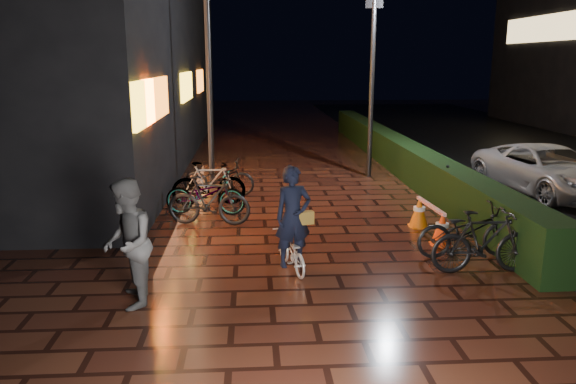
{
  "coord_description": "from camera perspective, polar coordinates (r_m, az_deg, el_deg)",
  "views": [
    {
      "loc": [
        -1.36,
        -9.65,
        3.42
      ],
      "look_at": [
        -0.73,
        0.2,
        1.1
      ],
      "focal_mm": 35.0,
      "sensor_mm": 36.0,
      "label": 1
    }
  ],
  "objects": [
    {
      "name": "lamp_post_sf",
      "position": [
        15.74,
        -8.05,
        12.14
      ],
      "size": [
        0.54,
        0.15,
        5.74
      ],
      "color": "black",
      "rests_on": "ground"
    },
    {
      "name": "traffic_barrier",
      "position": [
        11.53,
        14.22,
        -2.76
      ],
      "size": [
        0.49,
        1.61,
        0.65
      ],
      "color": "#FF420D",
      "rests_on": "ground"
    },
    {
      "name": "ground",
      "position": [
        10.32,
        4.12,
        -6.15
      ],
      "size": [
        80.0,
        80.0,
        0.0
      ],
      "primitive_type": "plane",
      "color": "#381911",
      "rests_on": "ground"
    },
    {
      "name": "storefront_block",
      "position": [
        22.68,
        -25.62,
        14.71
      ],
      "size": [
        12.09,
        22.0,
        9.0
      ],
      "color": "black",
      "rests_on": "ground"
    },
    {
      "name": "parked_bikes_storefront",
      "position": [
        13.28,
        -7.84,
        0.42
      ],
      "size": [
        2.1,
        3.47,
        1.06
      ],
      "color": "black",
      "rests_on": "ground"
    },
    {
      "name": "parked_bikes_hedge",
      "position": [
        10.11,
        18.44,
        -4.23
      ],
      "size": [
        1.86,
        1.39,
        1.06
      ],
      "color": "black",
      "rests_on": "ground"
    },
    {
      "name": "hedge",
      "position": [
        18.48,
        10.98,
        3.9
      ],
      "size": [
        0.7,
        20.0,
        1.0
      ],
      "primitive_type": "cube",
      "color": "black",
      "rests_on": "ground"
    },
    {
      "name": "lamp_post_hedge",
      "position": [
        16.82,
        8.52,
        11.19
      ],
      "size": [
        0.49,
        0.24,
        5.21
      ],
      "color": "black",
      "rests_on": "ground"
    },
    {
      "name": "van",
      "position": [
        16.14,
        24.89,
        2.05
      ],
      "size": [
        2.76,
        4.79,
        1.25
      ],
      "primitive_type": "imported",
      "rotation": [
        0.0,
        0.0,
        0.16
      ],
      "color": "#AFB0B4",
      "rests_on": "ground"
    },
    {
      "name": "bystander_person",
      "position": [
        8.18,
        -16.02,
        -5.08
      ],
      "size": [
        0.83,
        1.0,
        1.84
      ],
      "primitive_type": "imported",
      "rotation": [
        0.0,
        0.0,
        -1.41
      ],
      "color": "#515153",
      "rests_on": "ground"
    },
    {
      "name": "cart_assembly",
      "position": [
        13.96,
        16.15,
        0.82
      ],
      "size": [
        0.62,
        0.64,
        1.06
      ],
      "color": "black",
      "rests_on": "ground"
    },
    {
      "name": "cyclist",
      "position": [
        9.22,
        0.44,
        -4.17
      ],
      "size": [
        0.74,
        1.31,
        1.78
      ],
      "color": "silver",
      "rests_on": "ground"
    }
  ]
}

